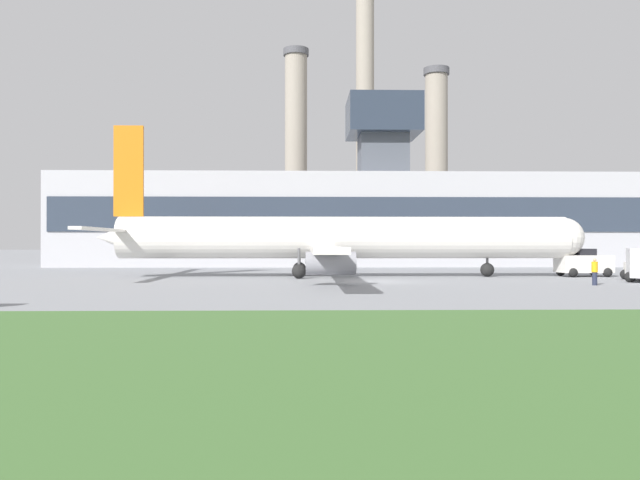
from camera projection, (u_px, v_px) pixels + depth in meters
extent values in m
plane|color=gray|center=(381.00, 282.00, 41.32)|extent=(400.00, 400.00, 0.00)
cube|color=#B2B2B7|center=(349.00, 221.00, 70.50)|extent=(64.88, 10.30, 10.15)
cube|color=#2D3847|center=(353.00, 214.00, 65.31)|extent=(63.58, 0.16, 3.65)
cube|color=#4C515B|center=(383.00, 201.00, 70.61)|extent=(5.32, 5.32, 14.72)
cube|color=#283342|center=(383.00, 117.00, 70.65)|extent=(7.99, 7.99, 4.26)
cylinder|color=gray|center=(296.00, 158.00, 93.85)|extent=(3.34, 3.34, 30.83)
cylinder|color=#4C4C51|center=(296.00, 52.00, 93.92)|extent=(3.84, 3.84, 1.00)
cylinder|color=gray|center=(365.00, 115.00, 95.63)|extent=(2.79, 2.79, 44.42)
cylinder|color=gray|center=(436.00, 167.00, 99.59)|extent=(3.56, 3.56, 29.49)
cylinder|color=#4C4C51|center=(436.00, 72.00, 99.66)|extent=(4.10, 4.10, 1.07)
cylinder|color=white|center=(344.00, 237.00, 47.17)|extent=(33.70, 3.15, 3.15)
sphere|color=white|center=(564.00, 238.00, 47.59)|extent=(3.00, 3.00, 3.00)
cone|color=white|center=(120.00, 237.00, 46.75)|extent=(3.47, 3.00, 3.00)
cube|color=orange|center=(129.00, 171.00, 46.79)|extent=(2.21, 0.24, 6.83)
cube|color=white|center=(104.00, 230.00, 41.53)|extent=(0.80, 10.48, 0.20)
cube|color=white|center=(144.00, 232.00, 52.00)|extent=(0.80, 10.48, 0.20)
cube|color=white|center=(326.00, 249.00, 37.76)|extent=(1.77, 17.47, 0.36)
cube|color=white|center=(319.00, 247.00, 56.49)|extent=(1.77, 17.47, 0.36)
cylinder|color=gray|center=(331.00, 263.00, 37.69)|extent=(3.03, 1.40, 1.40)
cylinder|color=gray|center=(322.00, 256.00, 56.56)|extent=(3.03, 1.40, 1.40)
cylinder|color=#59595B|center=(487.00, 259.00, 47.43)|extent=(0.20, 0.20, 1.67)
sphere|color=black|center=(487.00, 270.00, 47.43)|extent=(1.05, 1.05, 1.05)
cylinder|color=#59595B|center=(299.00, 260.00, 44.90)|extent=(0.20, 0.20, 1.67)
sphere|color=black|center=(299.00, 271.00, 44.90)|extent=(1.05, 1.05, 1.05)
cylinder|color=#59595B|center=(299.00, 258.00, 49.25)|extent=(0.20, 0.20, 1.67)
sphere|color=black|center=(299.00, 269.00, 49.25)|extent=(1.05, 1.05, 1.05)
cube|color=white|center=(584.00, 264.00, 47.72)|extent=(4.00, 2.31, 1.32)
cube|color=black|center=(584.00, 252.00, 47.73)|extent=(1.45, 1.53, 0.50)
sphere|color=black|center=(607.00, 272.00, 46.87)|extent=(0.70, 0.70, 0.70)
sphere|color=black|center=(594.00, 271.00, 48.82)|extent=(0.70, 0.70, 0.70)
sphere|color=black|center=(573.00, 273.00, 46.62)|extent=(0.70, 0.70, 0.70)
sphere|color=black|center=(561.00, 271.00, 48.56)|extent=(0.70, 0.70, 0.70)
sphere|color=black|center=(625.00, 274.00, 43.99)|extent=(0.70, 0.70, 0.70)
sphere|color=black|center=(630.00, 277.00, 40.63)|extent=(0.70, 0.70, 0.70)
cylinder|color=#23283D|center=(595.00, 279.00, 37.77)|extent=(0.39, 0.39, 0.80)
cylinder|color=#F2A514|center=(595.00, 267.00, 37.77)|extent=(0.49, 0.49, 0.64)
sphere|color=tan|center=(595.00, 260.00, 37.77)|extent=(0.22, 0.22, 0.22)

